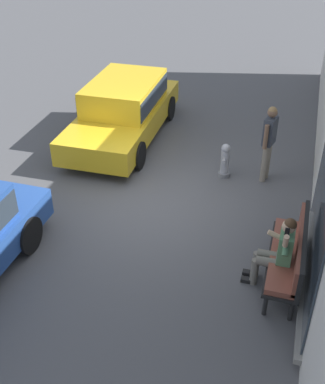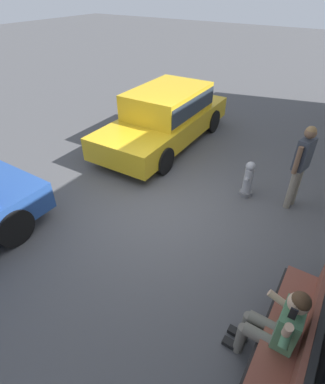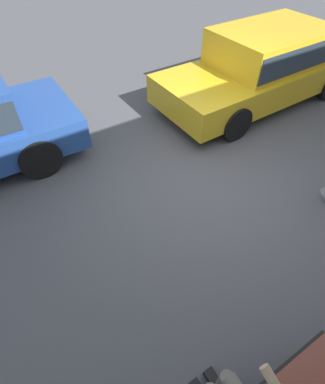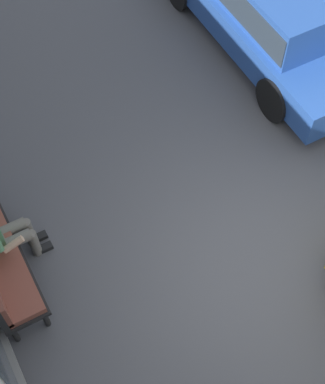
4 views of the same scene
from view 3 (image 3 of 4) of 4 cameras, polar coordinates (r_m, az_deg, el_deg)
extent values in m
plane|color=#4C4C4F|center=(4.94, 8.11, 1.67)|extent=(60.00, 60.00, 0.00)
cylinder|color=black|center=(3.67, 26.89, -25.38)|extent=(0.07, 0.07, 0.39)
cylinder|color=#6B665B|center=(3.27, 11.46, -32.26)|extent=(0.12, 0.12, 0.50)
cube|color=black|center=(3.48, 9.88, -32.00)|extent=(0.10, 0.24, 0.07)
cylinder|color=tan|center=(2.82, 20.47, -30.95)|extent=(0.08, 0.27, 0.17)
cube|color=gold|center=(7.16, 17.81, 20.10)|extent=(4.56, 1.88, 0.56)
cube|color=gold|center=(7.08, 20.10, 24.73)|extent=(2.39, 1.62, 0.66)
cube|color=#28333D|center=(7.08, 20.10, 24.73)|extent=(2.34, 1.65, 0.46)
cylinder|color=black|center=(5.82, 13.81, 12.49)|extent=(0.65, 0.20, 0.65)
cylinder|color=black|center=(6.90, 3.70, 19.24)|extent=(0.65, 0.20, 0.65)
cylinder|color=black|center=(8.75, 20.00, 22.76)|extent=(0.65, 0.20, 0.65)
cylinder|color=black|center=(5.21, -22.26, 5.91)|extent=(0.69, 0.18, 0.69)
cylinder|color=black|center=(6.68, -26.40, 13.75)|extent=(0.69, 0.18, 0.69)
camera|label=1|loc=(5.85, -128.09, -5.16)|focal=45.00mm
camera|label=2|loc=(1.55, -123.71, -10.74)|focal=28.00mm
camera|label=4|loc=(5.73, 100.46, 46.04)|focal=55.00mm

